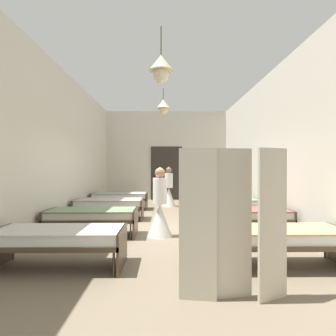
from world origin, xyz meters
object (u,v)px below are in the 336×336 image
bed_right_row_1 (245,215)px  privacy_screen (235,224)px  bed_left_row_0 (59,238)px  nurse_mid_aisle (160,212)px  bed_left_row_1 (92,216)px  bed_left_row_3 (120,197)px  bed_left_row_2 (109,204)px  bed_right_row_0 (281,237)px  bed_right_row_2 (226,204)px  bed_right_row_3 (214,197)px  nurse_near_aisle (169,192)px

bed_right_row_1 → privacy_screen: (-0.95, -2.93, 0.41)m
bed_left_row_0 → nurse_mid_aisle: nurse_mid_aisle is taller
bed_left_row_1 → privacy_screen: 3.78m
bed_right_row_1 → bed_left_row_3: 5.03m
bed_left_row_2 → bed_right_row_0: bearing=-49.0°
bed_right_row_2 → bed_right_row_3: same height
bed_left_row_3 → bed_right_row_2: bearing=-29.9°
bed_left_row_0 → bed_left_row_1: same height
bed_left_row_0 → bed_left_row_2: 3.80m
bed_left_row_1 → bed_right_row_3: same height
bed_right_row_2 → bed_left_row_1: bearing=-150.1°
bed_right_row_2 → bed_right_row_3: 1.90m
bed_right_row_0 → bed_left_row_2: (-3.30, 3.80, 0.00)m
bed_left_row_3 → nurse_near_aisle: (1.72, 0.70, 0.09)m
bed_left_row_3 → bed_right_row_3: size_ratio=1.00×
bed_left_row_0 → bed_right_row_2: 5.03m
bed_left_row_1 → privacy_screen: (2.35, -2.93, 0.41)m
bed_left_row_2 → privacy_screen: privacy_screen is taller
bed_left_row_1 → privacy_screen: bearing=-51.3°
bed_left_row_0 → nurse_mid_aisle: size_ratio=1.28×
bed_right_row_2 → bed_left_row_3: 3.81m
bed_right_row_0 → nurse_mid_aisle: size_ratio=1.28×
bed_left_row_2 → bed_right_row_3: bearing=29.9°
bed_right_row_3 → nurse_mid_aisle: 4.28m
bed_left_row_3 → bed_right_row_3: 3.30m
bed_right_row_2 → privacy_screen: size_ratio=1.12×
bed_right_row_0 → bed_right_row_3: (0.00, 5.70, 0.00)m
bed_right_row_0 → privacy_screen: bearing=-132.7°
bed_right_row_0 → nurse_near_aisle: 6.59m
bed_right_row_2 → nurse_mid_aisle: (-1.84, -1.96, 0.09)m
bed_right_row_3 → nurse_mid_aisle: size_ratio=1.28×
nurse_mid_aisle → bed_left_row_1: bearing=170.5°
nurse_near_aisle → bed_right_row_3: bearing=-87.5°
bed_right_row_1 → bed_right_row_2: same height
nurse_near_aisle → bed_left_row_2: bearing=173.0°
bed_left_row_3 → bed_right_row_1: bearing=-49.0°
bed_left_row_0 → bed_right_row_2: (3.30, 3.80, 0.00)m
bed_right_row_1 → bed_left_row_2: (-3.30, 1.90, 0.00)m
bed_right_row_0 → bed_right_row_2: same height
bed_left_row_1 → bed_right_row_2: bearing=29.9°
bed_left_row_3 → nurse_near_aisle: size_ratio=1.28×
bed_right_row_2 → privacy_screen: privacy_screen is taller
nurse_mid_aisle → privacy_screen: (0.89, -2.87, 0.32)m
bed_right_row_3 → privacy_screen: bearing=-98.0°
nurse_mid_aisle → bed_left_row_2: bearing=119.6°
bed_right_row_0 → nurse_near_aisle: (-1.58, 6.40, 0.09)m
bed_right_row_0 → bed_left_row_3: bearing=120.1°
bed_left_row_3 → nurse_mid_aisle: nurse_mid_aisle is taller
bed_left_row_3 → nurse_near_aisle: nurse_near_aisle is taller
bed_left_row_1 → bed_right_row_1: (3.30, 0.00, 0.00)m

